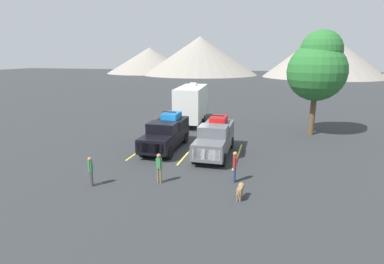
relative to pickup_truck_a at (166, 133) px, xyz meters
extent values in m
plane|color=#2D3033|center=(1.78, -0.71, -1.17)|extent=(240.00, 240.00, 0.00)
cube|color=black|center=(0.00, -0.26, -0.30)|extent=(2.06, 5.61, 0.89)
cube|color=black|center=(0.00, -2.28, 0.18)|extent=(1.98, 1.57, 0.08)
cube|color=black|center=(0.00, -0.77, 0.53)|extent=(1.94, 1.46, 0.77)
cube|color=slate|center=(0.00, -1.35, 0.56)|extent=(1.81, 0.22, 0.57)
cube|color=black|center=(0.00, 1.25, 0.46)|extent=(2.02, 2.58, 0.64)
cube|color=silver|center=(0.00, -3.04, -0.26)|extent=(1.75, 0.06, 0.62)
cylinder|color=black|center=(0.95, -2.17, -0.75)|extent=(0.28, 0.83, 0.83)
cylinder|color=black|center=(-0.95, -2.17, -0.75)|extent=(0.28, 0.83, 0.83)
cylinder|color=black|center=(0.95, 1.65, -0.75)|extent=(0.28, 0.83, 0.83)
cylinder|color=black|center=(-0.95, 1.65, -0.75)|extent=(0.28, 0.83, 0.83)
cube|color=blue|center=(0.00, 1.25, 1.00)|extent=(1.13, 1.65, 0.45)
cylinder|color=black|center=(0.46, 0.69, 1.00)|extent=(0.18, 0.44, 0.44)
cylinder|color=black|center=(-0.46, 0.69, 1.00)|extent=(0.18, 0.44, 0.44)
cylinder|color=black|center=(0.46, 1.82, 1.00)|extent=(0.18, 0.44, 0.44)
cylinder|color=black|center=(-0.46, 1.82, 1.00)|extent=(0.18, 0.44, 0.44)
cube|color=black|center=(0.00, 0.79, 1.38)|extent=(1.03, 0.08, 0.08)
cube|color=#595B60|center=(3.65, -0.69, -0.27)|extent=(1.96, 5.61, 0.96)
cube|color=#595B60|center=(3.65, -2.71, 0.24)|extent=(1.88, 1.57, 0.08)
cube|color=#595B60|center=(3.65, -1.20, 0.60)|extent=(1.84, 1.46, 0.79)
cube|color=slate|center=(3.65, -1.78, 0.64)|extent=(1.73, 0.22, 0.58)
cube|color=#595B60|center=(3.65, 0.82, 0.49)|extent=(1.92, 2.58, 0.56)
cube|color=silver|center=(3.65, -3.47, -0.23)|extent=(1.67, 0.06, 0.67)
cylinder|color=black|center=(4.55, -2.60, -0.75)|extent=(0.28, 0.82, 0.82)
cylinder|color=black|center=(2.74, -2.60, -0.75)|extent=(0.28, 0.82, 0.82)
cylinder|color=black|center=(4.55, 1.22, -0.75)|extent=(0.28, 0.82, 0.82)
cylinder|color=black|center=(2.74, 1.21, -0.75)|extent=(0.28, 0.82, 0.82)
cube|color=red|center=(3.65, 0.82, 0.99)|extent=(1.08, 1.65, 0.45)
cylinder|color=black|center=(4.09, 0.25, 0.99)|extent=(0.18, 0.44, 0.44)
cylinder|color=black|center=(3.20, 0.25, 0.99)|extent=(0.18, 0.44, 0.44)
cylinder|color=black|center=(4.09, 1.39, 0.99)|extent=(0.18, 0.44, 0.44)
cylinder|color=black|center=(3.20, 1.39, 0.99)|extent=(0.18, 0.44, 0.44)
cube|color=black|center=(3.65, 0.36, 1.37)|extent=(0.98, 0.08, 0.08)
cube|color=gold|center=(-1.67, -0.47, -1.16)|extent=(0.12, 5.50, 0.01)
cube|color=gold|center=(1.78, -0.47, -1.16)|extent=(0.12, 5.50, 0.01)
cube|color=gold|center=(5.22, -0.47, -1.16)|extent=(0.12, 5.50, 0.01)
cube|color=silver|center=(-0.33, 8.50, 0.92)|extent=(2.85, 6.69, 3.10)
cube|color=#4C6B99|center=(-1.50, 8.41, 1.07)|extent=(0.51, 6.25, 0.24)
cube|color=silver|center=(-0.40, 9.47, 2.62)|extent=(0.65, 0.74, 0.30)
cube|color=#333333|center=(-0.02, 4.65, -0.85)|extent=(0.21, 1.21, 0.12)
cylinder|color=black|center=(0.81, 7.80, -0.79)|extent=(0.28, 0.77, 0.76)
cylinder|color=black|center=(-1.34, 7.63, -0.79)|extent=(0.28, 0.77, 0.76)
cylinder|color=black|center=(0.69, 9.36, -0.79)|extent=(0.28, 0.77, 0.76)
cylinder|color=black|center=(-1.46, 9.19, -0.79)|extent=(0.28, 0.77, 0.76)
cylinder|color=navy|center=(5.49, -4.77, -0.74)|extent=(0.12, 0.12, 0.86)
cylinder|color=navy|center=(5.49, -4.94, -0.74)|extent=(0.12, 0.12, 0.86)
cube|color=maroon|center=(5.49, -4.86, 0.00)|extent=(0.20, 0.25, 0.61)
sphere|color=#9E704C|center=(5.49, -4.86, 0.42)|extent=(0.23, 0.23, 0.23)
cylinder|color=maroon|center=(5.49, -4.72, -0.03)|extent=(0.10, 0.10, 0.55)
cylinder|color=maroon|center=(5.49, -4.99, -0.03)|extent=(0.10, 0.10, 0.55)
cylinder|color=#3F3F42|center=(-1.66, -7.14, -0.77)|extent=(0.12, 0.12, 0.79)
cylinder|color=#3F3F42|center=(-1.54, -7.24, -0.77)|extent=(0.12, 0.12, 0.79)
cube|color=#33723F|center=(-1.60, -7.19, -0.10)|extent=(0.29, 0.29, 0.56)
sphere|color=#9E704C|center=(-1.60, -7.19, 0.29)|extent=(0.21, 0.21, 0.21)
cylinder|color=#33723F|center=(-1.70, -7.11, -0.12)|extent=(0.09, 0.09, 0.50)
cylinder|color=#33723F|center=(-1.50, -7.27, -0.12)|extent=(0.09, 0.09, 0.50)
cylinder|color=#726047|center=(1.75, -5.97, -0.76)|extent=(0.12, 0.12, 0.82)
cylinder|color=#726047|center=(1.58, -5.95, -0.76)|extent=(0.12, 0.12, 0.82)
cube|color=#33723F|center=(1.67, -5.96, -0.06)|extent=(0.26, 0.22, 0.58)
sphere|color=#9E704C|center=(1.67, -5.96, 0.34)|extent=(0.22, 0.22, 0.22)
cylinder|color=#33723F|center=(1.80, -5.98, -0.09)|extent=(0.10, 0.10, 0.52)
cylinder|color=#33723F|center=(1.54, -5.94, -0.09)|extent=(0.10, 0.10, 0.52)
cube|color=olive|center=(5.98, -6.86, -0.69)|extent=(0.28, 0.60, 0.27)
sphere|color=olive|center=(6.02, -6.54, -0.58)|extent=(0.30, 0.30, 0.30)
cylinder|color=olive|center=(5.94, -7.17, -0.64)|extent=(0.06, 0.16, 0.20)
cylinder|color=olive|center=(5.93, -6.65, -1.00)|extent=(0.06, 0.06, 0.34)
cylinder|color=olive|center=(6.07, -6.66, -1.00)|extent=(0.06, 0.06, 0.34)
cylinder|color=olive|center=(5.88, -7.05, -1.00)|extent=(0.06, 0.06, 0.34)
cylinder|color=olive|center=(6.02, -7.07, -1.00)|extent=(0.06, 0.06, 0.34)
cylinder|color=brown|center=(10.64, 6.88, 0.88)|extent=(0.45, 0.45, 4.09)
sphere|color=#286B2D|center=(10.64, 6.88, 4.11)|extent=(4.73, 4.73, 4.73)
sphere|color=#286B2D|center=(10.83, 6.87, 5.76)|extent=(3.31, 3.31, 3.31)
cone|color=gray|center=(-38.33, 91.73, 3.60)|extent=(32.57, 32.57, 9.54)
cone|color=gray|center=(-17.48, 86.85, 5.36)|extent=(39.88, 39.88, 13.05)
cone|color=gray|center=(22.20, 83.00, 5.83)|extent=(36.05, 36.05, 14.00)
camera|label=1|loc=(7.06, -20.01, 5.39)|focal=28.40mm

